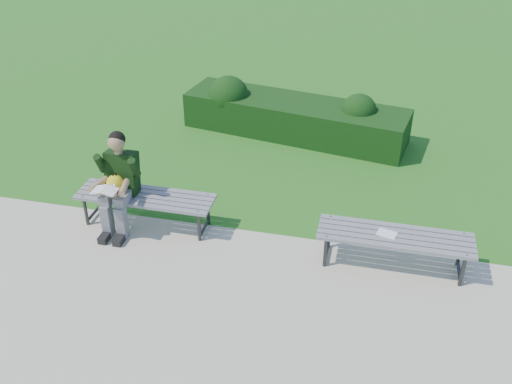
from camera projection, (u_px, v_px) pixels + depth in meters
name	position (u px, v px, depth m)	size (l,w,h in m)	color
ground	(258.00, 233.00, 7.45)	(80.00, 80.00, 0.00)	#217B24
walkway	(221.00, 328.00, 6.00)	(30.00, 3.50, 0.02)	#BCB19F
hedge	(291.00, 115.00, 9.79)	(3.93, 1.62, 0.92)	#194013
bench_left	(146.00, 199.00, 7.39)	(1.80, 0.50, 0.46)	gray
bench_right	(395.00, 239.00, 6.65)	(1.80, 0.50, 0.46)	gray
seated_boy	(118.00, 180.00, 7.21)	(0.56, 0.76, 1.31)	gray
paper_sheet	(387.00, 234.00, 6.64)	(0.25, 0.21, 0.01)	white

